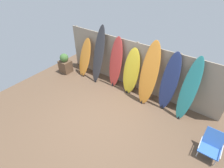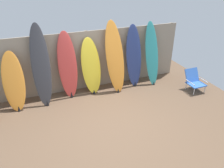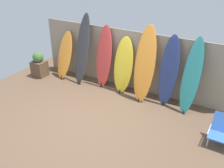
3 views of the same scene
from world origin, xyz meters
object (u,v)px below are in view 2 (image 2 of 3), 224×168
surfboard_orange_4 (115,57)px  surfboard_red_2 (68,66)px  surfboard_orange_0 (14,82)px  surfboard_yellow_3 (91,66)px  surfboard_teal_6 (152,54)px  beach_chair (194,80)px  surfboard_navy_5 (134,56)px  surfboard_charcoal_1 (41,66)px

surfboard_orange_4 → surfboard_red_2: bearing=175.3°
surfboard_orange_0 → surfboard_yellow_3: bearing=3.0°
surfboard_red_2 → surfboard_orange_0: bearing=-175.3°
surfboard_teal_6 → beach_chair: 1.53m
surfboard_yellow_3 → surfboard_orange_4: surfboard_orange_4 is taller
surfboard_teal_6 → beach_chair: bearing=-44.0°
beach_chair → surfboard_orange_0: bearing=177.4°
surfboard_navy_5 → surfboard_red_2: bearing=179.0°
surfboard_teal_6 → surfboard_red_2: bearing=178.1°
surfboard_orange_0 → beach_chair: (5.12, -0.93, -0.43)m
surfboard_orange_4 → surfboard_navy_5: bearing=6.8°
surfboard_yellow_3 → beach_chair: bearing=-19.3°
surfboard_charcoal_1 → surfboard_teal_6: surfboard_charcoal_1 is taller
surfboard_yellow_3 → surfboard_teal_6: size_ratio=0.85×
surfboard_red_2 → surfboard_orange_4: size_ratio=0.91×
surfboard_navy_5 → beach_chair: 2.01m
surfboard_orange_4 → surfboard_charcoal_1: bearing=179.9°
surfboard_red_2 → surfboard_teal_6: 2.67m
surfboard_yellow_3 → surfboard_teal_6: surfboard_teal_6 is taller
surfboard_orange_0 → surfboard_teal_6: 4.13m
surfboard_orange_0 → surfboard_navy_5: (3.51, 0.08, 0.20)m
surfboard_teal_6 → surfboard_orange_0: bearing=-179.5°
surfboard_orange_0 → surfboard_yellow_3: size_ratio=0.92×
surfboard_charcoal_1 → surfboard_orange_4: 2.11m
surfboard_teal_6 → surfboard_orange_4: bearing=-178.8°
surfboard_charcoal_1 → surfboard_yellow_3: surfboard_charcoal_1 is taller
surfboard_charcoal_1 → surfboard_yellow_3: size_ratio=1.32×
surfboard_charcoal_1 → surfboard_red_2: 0.74m
surfboard_red_2 → beach_chair: (3.67, -1.05, -0.62)m
surfboard_charcoal_1 → surfboard_teal_6: (3.38, 0.02, -0.11)m
surfboard_orange_0 → surfboard_red_2: 1.47m
surfboard_orange_0 → surfboard_yellow_3: (2.13, 0.11, 0.07)m
surfboard_charcoal_1 → surfboard_red_2: surfboard_charcoal_1 is taller
surfboard_orange_0 → surfboard_charcoal_1: surfboard_charcoal_1 is taller
surfboard_navy_5 → beach_chair: bearing=-32.3°
surfboard_charcoal_1 → beach_chair: bearing=-12.1°
surfboard_orange_4 → surfboard_navy_5: (0.66, 0.08, -0.09)m
surfboard_teal_6 → surfboard_charcoal_1: bearing=-179.6°
surfboard_yellow_3 → beach_chair: surfboard_yellow_3 is taller
surfboard_orange_0 → surfboard_charcoal_1: size_ratio=0.70×
surfboard_teal_6 → beach_chair: size_ratio=3.11×
surfboard_orange_4 → surfboard_navy_5: size_ratio=1.09×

